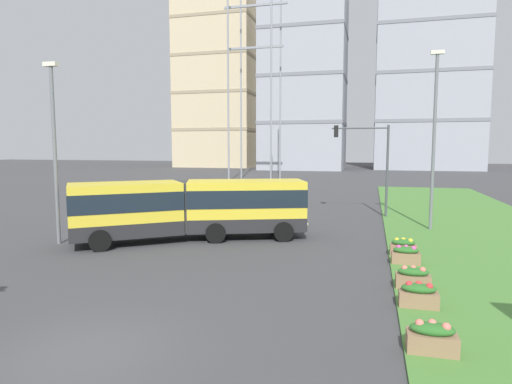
% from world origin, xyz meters
% --- Properties ---
extents(ground_plane, '(260.00, 260.00, 0.00)m').
position_xyz_m(ground_plane, '(0.00, 0.00, 0.00)').
color(ground_plane, '#424244').
extents(articulated_bus, '(11.39, 7.80, 3.00)m').
position_xyz_m(articulated_bus, '(-2.50, 12.03, 1.65)').
color(articulated_bus, yellow).
rests_on(articulated_bus, ground).
extents(car_grey_wagon, '(4.41, 2.04, 1.58)m').
position_xyz_m(car_grey_wagon, '(-6.04, 22.26, 0.75)').
color(car_grey_wagon, slate).
rests_on(car_grey_wagon, ground).
extents(flower_planter_0, '(1.10, 0.56, 0.74)m').
position_xyz_m(flower_planter_0, '(7.71, 2.00, 0.43)').
color(flower_planter_0, '#937051').
rests_on(flower_planter_0, grass_median).
extents(flower_planter_1, '(1.10, 0.56, 0.74)m').
position_xyz_m(flower_planter_1, '(7.71, 4.93, 0.43)').
color(flower_planter_1, '#937051').
rests_on(flower_planter_1, grass_median).
extents(flower_planter_2, '(1.10, 0.56, 0.74)m').
position_xyz_m(flower_planter_2, '(7.71, 6.68, 0.43)').
color(flower_planter_2, '#937051').
rests_on(flower_planter_2, grass_median).
extents(flower_planter_3, '(1.10, 0.56, 0.74)m').
position_xyz_m(flower_planter_3, '(7.71, 9.82, 0.43)').
color(flower_planter_3, '#937051').
rests_on(flower_planter_3, grass_median).
extents(flower_planter_4, '(1.10, 0.56, 0.74)m').
position_xyz_m(flower_planter_4, '(7.71, 11.28, 0.43)').
color(flower_planter_4, '#937051').
rests_on(flower_planter_4, grass_median).
extents(traffic_light_far_right, '(3.80, 0.28, 6.21)m').
position_xyz_m(traffic_light_far_right, '(6.11, 22.00, 4.25)').
color(traffic_light_far_right, '#474C51').
rests_on(traffic_light_far_right, ground).
extents(streetlight_left, '(0.70, 0.28, 8.73)m').
position_xyz_m(streetlight_left, '(-8.50, 9.53, 4.81)').
color(streetlight_left, slate).
rests_on(streetlight_left, ground).
extents(streetlight_median, '(0.70, 0.28, 9.99)m').
position_xyz_m(streetlight_median, '(9.61, 17.82, 5.44)').
color(streetlight_median, slate).
rests_on(streetlight_median, ground).
extents(apartment_tower_west, '(18.52, 18.80, 51.09)m').
position_xyz_m(apartment_tower_west, '(-30.00, 94.49, 25.57)').
color(apartment_tower_west, beige).
rests_on(apartment_tower_west, ground).
extents(apartment_tower_westcentre, '(17.45, 14.77, 37.61)m').
position_xyz_m(apartment_tower_westcentre, '(-8.03, 85.01, 18.83)').
color(apartment_tower_westcentre, '#9EA3AD').
rests_on(apartment_tower_westcentre, ground).
extents(apartment_tower_centre, '(21.67, 16.64, 39.07)m').
position_xyz_m(apartment_tower_centre, '(17.51, 93.00, 19.56)').
color(apartment_tower_centre, '#9EA3AD').
rests_on(apartment_tower_centre, ground).
extents(transmission_pylon, '(9.00, 6.24, 28.36)m').
position_xyz_m(transmission_pylon, '(-9.82, 51.67, 15.58)').
color(transmission_pylon, gray).
rests_on(transmission_pylon, ground).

